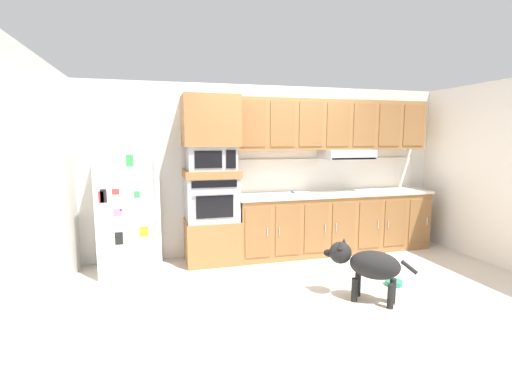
% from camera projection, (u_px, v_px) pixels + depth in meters
% --- Properties ---
extents(ground_plane, '(9.60, 9.60, 0.00)m').
position_uv_depth(ground_plane, '(296.00, 273.00, 4.86)').
color(ground_plane, beige).
extents(back_kitchen_wall, '(6.20, 0.12, 2.50)m').
position_uv_depth(back_kitchen_wall, '(271.00, 170.00, 5.74)').
color(back_kitchen_wall, silver).
rests_on(back_kitchen_wall, ground).
extents(side_panel_left, '(0.12, 7.10, 2.50)m').
position_uv_depth(side_panel_left, '(49.00, 184.00, 3.95)').
color(side_panel_left, silver).
rests_on(side_panel_left, ground).
extents(side_panel_right, '(0.12, 7.10, 2.50)m').
position_uv_depth(side_panel_right, '(479.00, 172.00, 5.41)').
color(side_panel_right, white).
rests_on(side_panel_right, ground).
extents(refrigerator, '(0.76, 0.73, 1.76)m').
position_uv_depth(refrigerator, '(130.00, 205.00, 4.85)').
color(refrigerator, white).
rests_on(refrigerator, ground).
extents(oven_base_cabinet, '(0.74, 0.62, 0.60)m').
position_uv_depth(oven_base_cabinet, '(212.00, 241.00, 5.28)').
color(oven_base_cabinet, '#996638').
rests_on(oven_base_cabinet, ground).
extents(built_in_oven, '(0.70, 0.62, 0.60)m').
position_uv_depth(built_in_oven, '(212.00, 199.00, 5.19)').
color(built_in_oven, '#A8AAAF').
rests_on(built_in_oven, oven_base_cabinet).
extents(appliance_mid_shelf, '(0.74, 0.62, 0.10)m').
position_uv_depth(appliance_mid_shelf, '(211.00, 174.00, 5.14)').
color(appliance_mid_shelf, '#996638').
rests_on(appliance_mid_shelf, built_in_oven).
extents(microwave, '(0.64, 0.54, 0.32)m').
position_uv_depth(microwave, '(211.00, 158.00, 5.11)').
color(microwave, '#A8AAAF').
rests_on(microwave, appliance_mid_shelf).
extents(appliance_upper_cabinet, '(0.74, 0.62, 0.68)m').
position_uv_depth(appliance_upper_cabinet, '(210.00, 121.00, 5.04)').
color(appliance_upper_cabinet, '#996638').
rests_on(appliance_upper_cabinet, microwave).
extents(lower_cabinet_run, '(3.03, 0.63, 0.88)m').
position_uv_depth(lower_cabinet_run, '(334.00, 223.00, 5.74)').
color(lower_cabinet_run, '#996638').
rests_on(lower_cabinet_run, ground).
extents(countertop_slab, '(3.07, 0.64, 0.04)m').
position_uv_depth(countertop_slab, '(335.00, 194.00, 5.68)').
color(countertop_slab, silver).
rests_on(countertop_slab, lower_cabinet_run).
extents(backsplash_panel, '(3.07, 0.02, 0.50)m').
position_uv_depth(backsplash_panel, '(327.00, 174.00, 5.92)').
color(backsplash_panel, silver).
rests_on(backsplash_panel, countertop_slab).
extents(upper_cabinet_with_hood, '(3.03, 0.48, 0.88)m').
position_uv_depth(upper_cabinet_with_hood, '(334.00, 127.00, 5.66)').
color(upper_cabinet_with_hood, '#996638').
rests_on(upper_cabinet_with_hood, backsplash_panel).
extents(screwdriver, '(0.13, 0.12, 0.03)m').
position_uv_depth(screwdriver, '(293.00, 192.00, 5.59)').
color(screwdriver, blue).
rests_on(screwdriver, countertop_slab).
extents(dog, '(0.77, 0.71, 0.63)m').
position_uv_depth(dog, '(366.00, 264.00, 3.99)').
color(dog, black).
rests_on(dog, ground).
extents(dog_food_bowl, '(0.20, 0.20, 0.06)m').
position_uv_depth(dog_food_bowl, '(394.00, 283.00, 4.45)').
color(dog_food_bowl, '#267F66').
rests_on(dog_food_bowl, ground).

